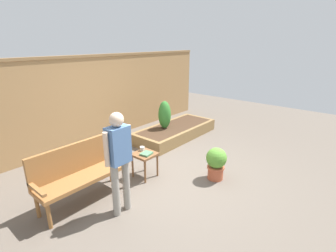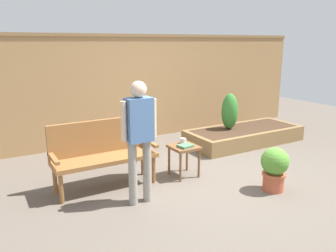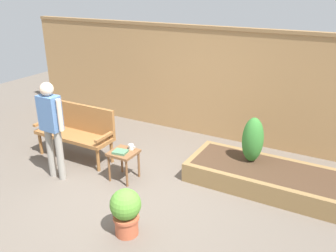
% 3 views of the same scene
% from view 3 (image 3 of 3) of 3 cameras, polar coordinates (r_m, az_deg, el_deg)
% --- Properties ---
extents(ground_plane, '(14.00, 14.00, 0.00)m').
position_cam_3_polar(ground_plane, '(5.30, -6.33, -10.84)').
color(ground_plane, '#60564C').
extents(fence_back, '(8.40, 0.14, 2.16)m').
position_cam_3_polar(fence_back, '(6.96, 5.67, 7.20)').
color(fence_back, '#A37A4C').
rests_on(fence_back, ground_plane).
extents(garden_bench, '(1.44, 0.48, 0.94)m').
position_cam_3_polar(garden_bench, '(6.31, -14.57, -0.24)').
color(garden_bench, '#936033').
rests_on(garden_bench, ground_plane).
extents(side_table, '(0.40, 0.40, 0.48)m').
position_cam_3_polar(side_table, '(5.47, -7.23, -4.92)').
color(side_table, brown).
rests_on(side_table, ground_plane).
extents(cup_on_table, '(0.12, 0.09, 0.08)m').
position_cam_3_polar(cup_on_table, '(5.48, -5.99, -3.40)').
color(cup_on_table, silver).
rests_on(cup_on_table, side_table).
extents(book_on_table, '(0.23, 0.20, 0.04)m').
position_cam_3_polar(book_on_table, '(5.39, -7.77, -4.18)').
color(book_on_table, '#4C7A56').
rests_on(book_on_table, side_table).
extents(potted_boxwood, '(0.38, 0.38, 0.62)m').
position_cam_3_polar(potted_boxwood, '(4.36, -6.88, -13.43)').
color(potted_boxwood, '#B75638').
rests_on(potted_boxwood, ground_plane).
extents(raised_planter_bed, '(2.40, 1.00, 0.30)m').
position_cam_3_polar(raised_planter_bed, '(5.57, 15.82, -8.01)').
color(raised_planter_bed, olive).
rests_on(raised_planter_bed, ground_plane).
extents(shrub_near_bench, '(0.33, 0.33, 0.72)m').
position_cam_3_polar(shrub_near_bench, '(5.51, 13.62, -2.19)').
color(shrub_near_bench, brown).
rests_on(shrub_near_bench, raised_planter_bed).
extents(person_by_bench, '(0.47, 0.20, 1.56)m').
position_cam_3_polar(person_by_bench, '(5.54, -18.46, 0.48)').
color(person_by_bench, gray).
rests_on(person_by_bench, ground_plane).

